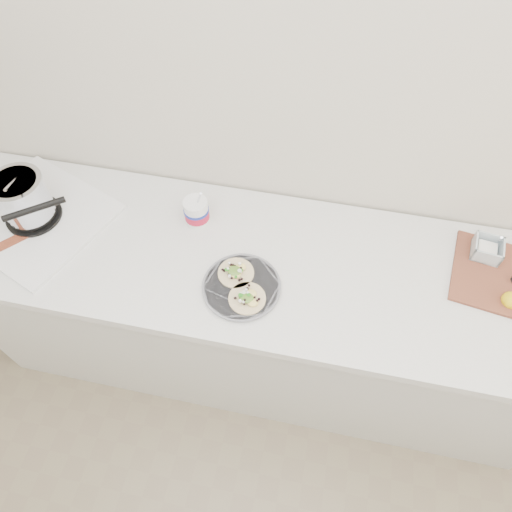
% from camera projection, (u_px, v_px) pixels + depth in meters
% --- Properties ---
extents(counter, '(2.44, 0.66, 0.90)m').
position_uv_depth(counter, '(263.00, 316.00, 2.00)').
color(counter, silver).
rests_on(counter, ground).
extents(stove, '(0.64, 0.62, 0.24)m').
position_uv_depth(stove, '(28.00, 205.00, 1.67)').
color(stove, silver).
rests_on(stove, counter).
extents(taco_plate, '(0.27, 0.27, 0.04)m').
position_uv_depth(taco_plate, '(241.00, 285.00, 1.55)').
color(taco_plate, slate).
rests_on(taco_plate, counter).
extents(tub, '(0.09, 0.09, 0.21)m').
position_uv_depth(tub, '(197.00, 210.00, 1.68)').
color(tub, white).
rests_on(tub, counter).
extents(bacon_plate, '(0.27, 0.27, 0.02)m').
position_uv_depth(bacon_plate, '(22.00, 239.00, 1.67)').
color(bacon_plate, tan).
rests_on(bacon_plate, counter).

